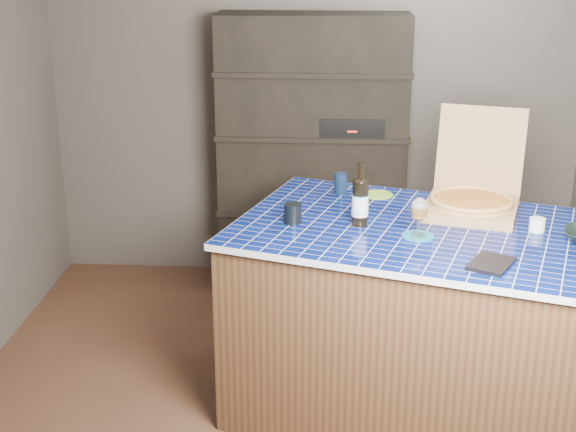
# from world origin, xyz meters

# --- Properties ---
(room) EXTENTS (3.50, 3.50, 3.50)m
(room) POSITION_xyz_m (0.00, 0.00, 1.25)
(room) COLOR #513422
(room) RESTS_ON ground
(shelving_unit) EXTENTS (1.20, 0.41, 1.80)m
(shelving_unit) POSITION_xyz_m (0.00, 1.53, 0.90)
(shelving_unit) COLOR black
(shelving_unit) RESTS_ON floor
(kitchen_island) EXTENTS (2.02, 1.60, 0.97)m
(kitchen_island) POSITION_xyz_m (0.59, 0.01, 0.48)
(kitchen_island) COLOR #48311C
(kitchen_island) RESTS_ON floor
(pizza_box) EXTENTS (0.56, 0.62, 0.47)m
(pizza_box) POSITION_xyz_m (0.82, 0.26, 1.03)
(pizza_box) COLOR #93654B
(pizza_box) RESTS_ON kitchen_island
(mead_bottle) EXTENTS (0.08, 0.08, 0.30)m
(mead_bottle) POSITION_xyz_m (0.27, 0.03, 1.09)
(mead_bottle) COLOR black
(mead_bottle) RESTS_ON kitchen_island
(teal_trivet) EXTENTS (0.15, 0.15, 0.01)m
(teal_trivet) POSITION_xyz_m (0.53, -0.11, 0.97)
(teal_trivet) COLOR #176579
(teal_trivet) RESTS_ON kitchen_island
(wine_glass) EXTENTS (0.08, 0.08, 0.18)m
(wine_glass) POSITION_xyz_m (0.53, -0.11, 1.09)
(wine_glass) COLOR white
(wine_glass) RESTS_ON teal_trivet
(tumbler) EXTENTS (0.08, 0.08, 0.09)m
(tumbler) POSITION_xyz_m (-0.04, 0.04, 1.01)
(tumbler) COLOR black
(tumbler) RESTS_ON kitchen_island
(dvd_case) EXTENTS (0.23, 0.26, 0.02)m
(dvd_case) POSITION_xyz_m (0.80, -0.43, 0.97)
(dvd_case) COLOR black
(dvd_case) RESTS_ON kitchen_island
(white_jar) EXTENTS (0.07, 0.07, 0.06)m
(white_jar) POSITION_xyz_m (1.08, -0.00, 1.00)
(white_jar) COLOR white
(white_jar) RESTS_ON kitchen_island
(navy_cup) EXTENTS (0.07, 0.07, 0.11)m
(navy_cup) POSITION_xyz_m (0.18, 0.52, 1.02)
(navy_cup) COLOR #0D1B31
(navy_cup) RESTS_ON kitchen_island
(green_trivet) EXTENTS (0.16, 0.16, 0.01)m
(green_trivet) POSITION_xyz_m (0.38, 0.50, 0.97)
(green_trivet) COLOR #7FB827
(green_trivet) RESTS_ON kitchen_island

